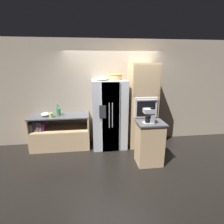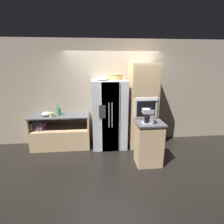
{
  "view_description": "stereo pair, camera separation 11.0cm",
  "coord_description": "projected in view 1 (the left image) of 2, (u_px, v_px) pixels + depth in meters",
  "views": [
    {
      "loc": [
        -0.59,
        -4.34,
        2.21
      ],
      "look_at": [
        -0.06,
        -0.06,
        0.98
      ],
      "focal_mm": 28.0,
      "sensor_mm": 36.0,
      "label": 1
    },
    {
      "loc": [
        -0.48,
        -4.35,
        2.21
      ],
      "look_at": [
        -0.06,
        -0.06,
        0.98
      ],
      "focal_mm": 28.0,
      "sensor_mm": 36.0,
      "label": 2
    }
  ],
  "objects": [
    {
      "name": "wicker_basket",
      "position": [
        115.0,
        76.0,
        4.37
      ],
      "size": [
        0.41,
        0.41,
        0.16
      ],
      "color": "tan",
      "rests_on": "refrigerator"
    },
    {
      "name": "coffee_maker",
      "position": [
        150.0,
        115.0,
        3.6
      ],
      "size": [
        0.22,
        0.17,
        0.32
      ],
      "color": "#B2B2B7",
      "rests_on": "island_counter"
    },
    {
      "name": "mixing_bowl",
      "position": [
        45.0,
        114.0,
        4.4
      ],
      "size": [
        0.21,
        0.21,
        0.1
      ],
      "color": "white",
      "rests_on": "counter_left"
    },
    {
      "name": "mug",
      "position": [
        51.0,
        115.0,
        4.32
      ],
      "size": [
        0.14,
        0.1,
        0.11
      ],
      "color": "#B2D166",
      "rests_on": "counter_left"
    },
    {
      "name": "ground_plane",
      "position": [
        114.0,
        145.0,
        4.82
      ],
      "size": [
        20.0,
        20.0,
        0.0
      ],
      "primitive_type": "plane",
      "color": "black"
    },
    {
      "name": "fruit_bowl",
      "position": [
        102.0,
        79.0,
        4.25
      ],
      "size": [
        0.32,
        0.32,
        0.08
      ],
      "color": "white",
      "rests_on": "refrigerator"
    },
    {
      "name": "bottle_tall",
      "position": [
        58.0,
        110.0,
        4.52
      ],
      "size": [
        0.07,
        0.07,
        0.29
      ],
      "color": "#33723F",
      "rests_on": "counter_left"
    },
    {
      "name": "wall_back",
      "position": [
        112.0,
        93.0,
        4.83
      ],
      "size": [
        12.0,
        0.06,
        2.8
      ],
      "color": "tan",
      "rests_on": "ground_plane"
    },
    {
      "name": "island_counter",
      "position": [
        149.0,
        143.0,
        3.86
      ],
      "size": [
        0.59,
        0.49,
        0.98
      ],
      "color": "tan",
      "rests_on": "ground_plane"
    },
    {
      "name": "refrigerator",
      "position": [
        109.0,
        114.0,
        4.58
      ],
      "size": [
        0.88,
        0.74,
        1.79
      ],
      "color": "silver",
      "rests_on": "ground_plane"
    },
    {
      "name": "bottle_short",
      "position": [
        59.0,
        111.0,
        4.42
      ],
      "size": [
        0.08,
        0.08,
        0.27
      ],
      "color": "#33723F",
      "rests_on": "counter_left"
    },
    {
      "name": "counter_left",
      "position": [
        60.0,
        136.0,
        4.64
      ],
      "size": [
        1.5,
        0.6,
        0.9
      ],
      "color": "tan",
      "rests_on": "ground_plane"
    },
    {
      "name": "wall_oven",
      "position": [
        142.0,
        106.0,
        4.64
      ],
      "size": [
        0.69,
        0.74,
        2.2
      ],
      "color": "tan",
      "rests_on": "ground_plane"
    }
  ]
}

